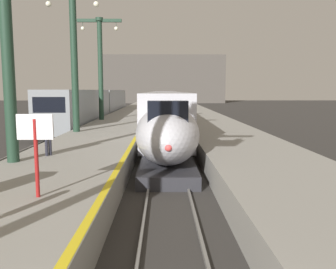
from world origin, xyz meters
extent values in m
cube|color=gray|center=(-4.05, 24.75, 0.53)|extent=(4.80, 110.00, 1.05)
cube|color=gray|center=(4.05, 24.75, 0.53)|extent=(4.80, 110.00, 1.05)
cube|color=yellow|center=(-1.77, 24.75, 1.05)|extent=(0.20, 107.80, 0.01)
cube|color=slate|center=(-0.75, 27.50, 0.06)|extent=(0.08, 110.00, 0.12)
cube|color=slate|center=(0.75, 27.50, 0.06)|extent=(0.08, 110.00, 0.12)
cube|color=slate|center=(-8.85, 27.50, 0.06)|extent=(0.08, 110.00, 0.12)
cube|color=slate|center=(-7.35, 27.50, 0.06)|extent=(0.08, 110.00, 0.12)
ellipsoid|color=silver|center=(0.00, 13.15, 1.83)|extent=(2.78, 5.72, 2.56)
cube|color=#28282D|center=(0.00, 12.86, 0.28)|extent=(2.46, 4.86, 0.55)
cube|color=black|center=(0.00, 11.86, 2.90)|extent=(1.59, 1.00, 0.90)
sphere|color=#F24C4C|center=(0.00, 10.37, 1.68)|extent=(0.28, 0.28, 0.28)
cube|color=silver|center=(0.00, 21.86, 2.08)|extent=(2.90, 14.00, 3.05)
cube|color=black|center=(-1.42, 21.86, 2.62)|extent=(0.04, 11.90, 0.80)
cube|color=black|center=(1.42, 21.86, 2.62)|extent=(0.04, 11.90, 0.80)
cube|color=silver|center=(0.00, 21.86, 0.80)|extent=(2.92, 13.30, 0.24)
cube|color=black|center=(0.00, 17.38, 0.28)|extent=(2.03, 2.20, 0.56)
cube|color=black|center=(0.00, 26.34, 0.28)|extent=(2.03, 2.20, 0.56)
cube|color=silver|center=(0.00, 38.46, 2.08)|extent=(2.90, 18.00, 3.05)
cube|color=black|center=(-1.42, 38.46, 2.62)|extent=(0.04, 15.84, 0.80)
cube|color=black|center=(1.42, 38.46, 2.62)|extent=(0.04, 15.84, 0.80)
cube|color=black|center=(0.00, 32.34, 0.28)|extent=(2.03, 2.20, 0.56)
cube|color=black|center=(0.00, 44.58, 0.28)|extent=(2.03, 2.20, 0.56)
cube|color=silver|center=(0.00, 57.06, 2.08)|extent=(2.90, 18.00, 3.05)
cube|color=black|center=(-1.42, 57.06, 2.62)|extent=(0.04, 15.84, 0.80)
cube|color=black|center=(1.42, 57.06, 2.62)|extent=(0.04, 15.84, 0.80)
cube|color=black|center=(0.00, 50.94, 0.28)|extent=(2.03, 2.20, 0.56)
cube|color=black|center=(0.00, 63.18, 0.28)|extent=(2.03, 2.20, 0.56)
cube|color=gray|center=(-8.10, 31.31, 2.15)|extent=(2.85, 18.00, 3.30)
cube|color=black|center=(-8.10, 22.35, 2.75)|extent=(2.28, 0.08, 1.10)
cube|color=black|center=(-9.49, 31.31, 2.65)|extent=(0.04, 15.30, 0.90)
cube|color=black|center=(-6.71, 31.31, 2.65)|extent=(0.04, 15.30, 0.90)
cube|color=black|center=(-8.10, 25.55, 0.26)|extent=(2.00, 2.00, 0.52)
cube|color=black|center=(-8.10, 37.07, 0.26)|extent=(2.00, 2.00, 0.52)
cube|color=gray|center=(-8.10, 49.91, 2.15)|extent=(2.85, 18.00, 3.30)
cylinder|color=#1E3828|center=(-5.90, 11.00, 5.74)|extent=(0.44, 0.44, 9.37)
cylinder|color=#1E3828|center=(-5.90, 20.89, 5.58)|extent=(0.44, 0.44, 9.06)
sphere|color=#EFEACC|center=(-7.40, 20.89, 9.16)|extent=(0.36, 0.36, 0.36)
sphere|color=#EFEACC|center=(-4.40, 20.89, 9.16)|extent=(0.36, 0.36, 0.36)
cylinder|color=#1E3828|center=(-5.90, 30.48, 5.64)|extent=(0.44, 0.44, 9.18)
cylinder|color=#1E3828|center=(-5.90, 30.48, 10.08)|extent=(0.68, 0.68, 0.30)
cube|color=#1E3828|center=(-5.90, 30.48, 9.98)|extent=(4.00, 0.24, 0.28)
cylinder|color=#1E3828|center=(-7.40, 30.48, 9.63)|extent=(0.03, 0.03, 0.60)
sphere|color=#EFEACC|center=(-7.40, 30.48, 9.28)|extent=(0.36, 0.36, 0.36)
cylinder|color=#1E3828|center=(-4.40, 30.48, 9.63)|extent=(0.03, 0.03, 0.60)
sphere|color=#EFEACC|center=(-4.40, 30.48, 9.28)|extent=(0.36, 0.36, 0.36)
cylinder|color=#23232D|center=(-5.02, 12.20, 1.48)|extent=(0.13, 0.13, 0.85)
cylinder|color=#23232D|center=(-4.92, 12.33, 1.48)|extent=(0.13, 0.13, 0.85)
cube|color=brown|center=(-4.97, 12.27, 2.21)|extent=(0.41, 0.44, 0.62)
cylinder|color=brown|center=(-5.12, 12.08, 2.16)|extent=(0.09, 0.09, 0.58)
cylinder|color=brown|center=(-4.82, 12.46, 2.16)|extent=(0.09, 0.09, 0.58)
sphere|color=tan|center=(-4.97, 12.27, 2.63)|extent=(0.22, 0.22, 0.22)
cylinder|color=maroon|center=(-3.39, 6.49, 2.05)|extent=(0.10, 0.10, 2.00)
cube|color=white|center=(-3.39, 6.49, 2.85)|extent=(0.90, 0.06, 0.64)
cube|color=#4C4742|center=(0.00, 102.00, 7.00)|extent=(36.00, 2.00, 14.00)
camera|label=1|loc=(-0.19, -2.31, 3.76)|focal=37.77mm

